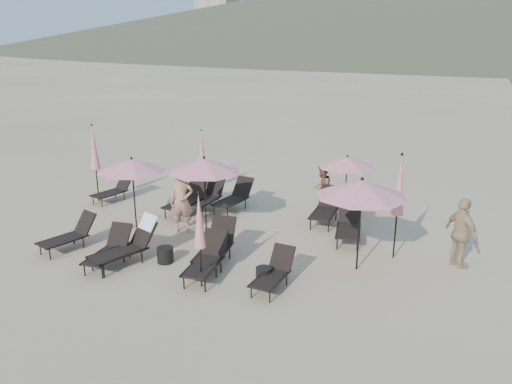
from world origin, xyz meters
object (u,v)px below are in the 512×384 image
at_px(lounger_9, 234,196).
at_px(side_table_1, 264,276).
at_px(lounger_7, 187,198).
at_px(umbrella_open_3, 347,162).
at_px(lounger_8, 208,196).
at_px(lounger_4, 207,259).
at_px(umbrella_open_1, 204,165).
at_px(lounger_11, 349,221).
at_px(side_table_0, 165,255).
at_px(umbrella_closed_0, 199,221).
at_px(lounger_3, 216,245).
at_px(lounger_1, 109,249).
at_px(umbrella_closed_2, 94,148).
at_px(lounger_0, 70,234).
at_px(beachgoer_a, 182,201).
at_px(lounger_6, 114,189).
at_px(lounger_5, 274,272).
at_px(beachgoer_c, 461,233).
at_px(lounger_10, 326,208).
at_px(beachgoer_b, 322,188).
at_px(lounger_2, 129,243).
at_px(umbrella_closed_3, 202,149).
at_px(umbrella_open_0, 132,165).
at_px(umbrella_closed_1, 399,186).

distance_m(lounger_9, side_table_1, 5.47).
bearing_deg(lounger_7, umbrella_open_3, 24.28).
bearing_deg(lounger_8, lounger_4, -60.13).
relative_size(lounger_8, umbrella_open_1, 0.72).
relative_size(lounger_11, side_table_0, 4.37).
bearing_deg(umbrella_closed_0, lounger_3, 102.81).
relative_size(lounger_1, lounger_4, 0.94).
bearing_deg(umbrella_closed_2, lounger_4, -29.62).
height_order(lounger_0, beachgoer_a, beachgoer_a).
height_order(lounger_0, lounger_4, lounger_4).
bearing_deg(lounger_6, lounger_5, -13.42).
bearing_deg(beachgoer_c, lounger_6, 42.59).
height_order(lounger_6, side_table_1, lounger_6).
distance_m(lounger_0, umbrella_closed_0, 4.58).
relative_size(lounger_10, lounger_11, 0.95).
height_order(lounger_5, umbrella_closed_2, umbrella_closed_2).
bearing_deg(beachgoer_a, lounger_8, 70.30).
height_order(lounger_6, umbrella_closed_2, umbrella_closed_2).
bearing_deg(lounger_11, lounger_3, -143.74).
xyz_separation_m(lounger_4, lounger_6, (-5.90, 3.90, -0.03)).
bearing_deg(lounger_4, lounger_3, 94.35).
xyz_separation_m(lounger_6, beachgoer_b, (7.08, 1.93, 0.37)).
xyz_separation_m(lounger_5, umbrella_closed_2, (-8.10, 3.54, 1.54)).
distance_m(lounger_5, umbrella_open_1, 4.31).
bearing_deg(lounger_2, lounger_11, 58.82).
bearing_deg(beachgoer_c, beachgoer_a, 52.35).
xyz_separation_m(lounger_8, side_table_0, (1.05, -4.22, -0.25)).
distance_m(lounger_3, lounger_10, 4.39).
bearing_deg(beachgoer_c, umbrella_open_3, 9.85).
height_order(lounger_9, lounger_11, lounger_11).
bearing_deg(lounger_0, beachgoer_a, 63.32).
distance_m(lounger_10, beachgoer_a, 4.51).
distance_m(umbrella_closed_2, umbrella_closed_3, 3.78).
height_order(beachgoer_a, beachgoer_b, beachgoer_a).
height_order(lounger_7, side_table_0, lounger_7).
height_order(umbrella_closed_0, side_table_1, umbrella_closed_0).
xyz_separation_m(side_table_1, beachgoer_b, (-0.26, 5.68, 0.58)).
relative_size(umbrella_closed_2, umbrella_closed_3, 1.16).
bearing_deg(umbrella_open_1, umbrella_closed_0, -63.04).
bearing_deg(lounger_1, lounger_11, 32.37).
bearing_deg(lounger_10, lounger_8, -178.10).
xyz_separation_m(lounger_8, umbrella_closed_3, (-1.07, 1.57, 1.22)).
distance_m(lounger_8, umbrella_open_0, 3.10).
height_order(umbrella_closed_1, beachgoer_c, umbrella_closed_1).
height_order(lounger_1, umbrella_closed_2, umbrella_closed_2).
xyz_separation_m(side_table_1, beachgoer_a, (-3.52, 2.14, 0.75)).
distance_m(lounger_8, lounger_10, 4.05).
height_order(lounger_8, lounger_11, lounger_11).
xyz_separation_m(lounger_7, side_table_0, (1.48, -3.60, -0.29)).
xyz_separation_m(lounger_1, lounger_4, (2.58, 0.43, 0.02)).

